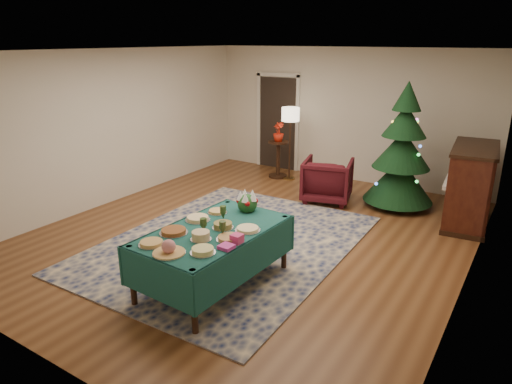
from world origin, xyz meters
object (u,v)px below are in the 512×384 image
Objects in this scene: buffet_table at (213,241)px; piano at (470,186)px; side_table at (278,160)px; potted_plant at (278,136)px; armchair at (327,178)px; gift_box at (237,239)px; christmas_tree at (402,152)px; floor_lamp at (290,119)px.

piano is at bearing 59.61° from buffet_table.
potted_plant is at bearing 0.00° from side_table.
piano reaches higher than armchair.
armchair is at bearing 98.61° from gift_box.
piano reaches higher than potted_plant.
christmas_tree is (0.62, 4.12, 0.20)m from gift_box.
christmas_tree reaches higher than gift_box.
buffet_table is 4.84× the size of potted_plant.
armchair is at bearing 91.99° from buffet_table.
christmas_tree reaches higher than potted_plant.
gift_box is 0.08× the size of floor_lamp.
floor_lamp is (-1.25, 0.84, 0.85)m from armchair.
armchair is 1.80m from potted_plant.
floor_lamp reaches higher than side_table.
piano reaches higher than gift_box.
gift_box is 0.29× the size of potted_plant.
piano is (2.22, 3.79, 0.03)m from buffet_table.
floor_lamp is at bearing 0.84° from potted_plant.
piano is (1.17, -0.20, -0.37)m from christmas_tree.
side_table is at bearing 0.00° from potted_plant.
floor_lamp is at bearing 170.42° from piano.
christmas_tree is (1.05, 3.99, 0.40)m from buffet_table.
buffet_table is at bearing -69.47° from potted_plant.
floor_lamp is at bearing 111.73° from gift_box.
armchair is at bearing -174.30° from piano.
armchair is at bearing -28.82° from potted_plant.
floor_lamp reaches higher than potted_plant.
gift_box is 4.32m from piano.
side_table is (-0.27, -0.00, -0.91)m from floor_lamp.
floor_lamp is 0.95m from side_table.
christmas_tree is (2.42, -0.41, -0.30)m from floor_lamp.
floor_lamp is 0.48m from potted_plant.
piano is at bearing -8.86° from side_table.
gift_box is 3.75m from armchair.
gift_box is (0.44, -0.13, 0.19)m from buffet_table.
side_table is (-2.08, 4.53, -0.40)m from gift_box.
potted_plant is 3.93m from piano.
buffet_table is 1.27× the size of piano.
potted_plant is (-0.27, -0.00, -0.39)m from floor_lamp.
buffet_table is 0.50m from gift_box.
piano is at bearing -8.86° from potted_plant.
buffet_table is at bearing -104.79° from christmas_tree.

